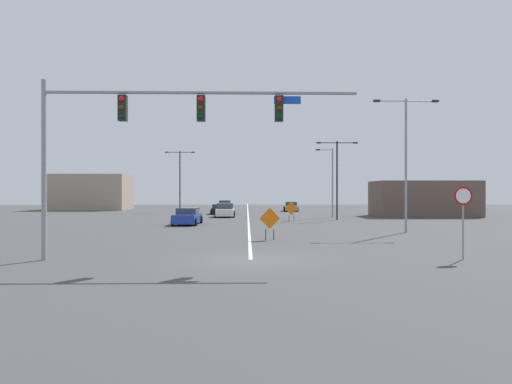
{
  "coord_description": "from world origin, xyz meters",
  "views": [
    {
      "loc": [
        -0.17,
        -18.9,
        2.81
      ],
      "look_at": [
        0.61,
        19.38,
        2.74
      ],
      "focal_mm": 32.34,
      "sensor_mm": 36.0,
      "label": 1
    }
  ],
  "objects": [
    {
      "name": "stop_sign",
      "position": [
        8.73,
        -0.16,
        2.1
      ],
      "size": [
        0.76,
        0.07,
        3.0
      ],
      "color": "gray",
      "rests_on": "ground"
    },
    {
      "name": "car_white_approaching",
      "position": [
        -2.52,
        31.36,
        0.68
      ],
      "size": [
        2.18,
        4.06,
        1.5
      ],
      "color": "white",
      "rests_on": "ground"
    },
    {
      "name": "car_silver_near",
      "position": [
        6.01,
        45.38,
        0.64
      ],
      "size": [
        2.08,
        4.28,
        1.33
      ],
      "color": "#B7BABF",
      "rests_on": "ground"
    },
    {
      "name": "roadside_building_west",
      "position": [
        -23.64,
        51.46,
        2.67
      ],
      "size": [
        10.85,
        6.97,
        5.33
      ],
      "color": "gray",
      "rests_on": "ground"
    },
    {
      "name": "car_black_far",
      "position": [
        -3.59,
        38.04,
        0.58
      ],
      "size": [
        2.17,
        4.54,
        1.22
      ],
      "color": "black",
      "rests_on": "ground"
    },
    {
      "name": "road_centre_stripe",
      "position": [
        0.0,
        42.78,
        0.0
      ],
      "size": [
        0.16,
        85.56,
        0.01
      ],
      "color": "white",
      "rests_on": "ground"
    },
    {
      "name": "construction_sign_right_lane",
      "position": [
        3.99,
        23.8,
        1.13
      ],
      "size": [
        1.23,
        0.25,
        1.83
      ],
      "color": "orange",
      "rests_on": "ground"
    },
    {
      "name": "construction_sign_left_lane",
      "position": [
        1.16,
        7.62,
        1.16
      ],
      "size": [
        1.21,
        0.28,
        1.86
      ],
      "color": "orange",
      "rests_on": "ground"
    },
    {
      "name": "street_lamp_mid_right",
      "position": [
        10.66,
        12.18,
        5.39
      ],
      "size": [
        4.44,
        0.24,
        9.09
      ],
      "color": "gray",
      "rests_on": "ground"
    },
    {
      "name": "ground",
      "position": [
        0.0,
        0.0,
        0.0
      ],
      "size": [
        154.0,
        154.0,
        0.0
      ],
      "primitive_type": "plane",
      "color": "#444447"
    },
    {
      "name": "car_blue_mid",
      "position": [
        -5.16,
        20.01,
        0.65
      ],
      "size": [
        2.23,
        4.59,
        1.4
      ],
      "color": "#1E389E",
      "rests_on": "ground"
    },
    {
      "name": "street_lamp_mid_left",
      "position": [
        -9.2,
        43.6,
        4.91
      ],
      "size": [
        4.05,
        0.24,
        8.23
      ],
      "color": "black",
      "rests_on": "ground"
    },
    {
      "name": "roadside_building_east",
      "position": [
        19.65,
        32.2,
        1.97
      ],
      "size": [
        10.99,
        5.79,
        3.94
      ],
      "color": "brown",
      "rests_on": "ground"
    },
    {
      "name": "car_yellow_passing",
      "position": [
        -3.36,
        49.43,
        0.68
      ],
      "size": [
        2.07,
        3.9,
        1.45
      ],
      "color": "gold",
      "rests_on": "ground"
    },
    {
      "name": "traffic_signal_assembly",
      "position": [
        -3.89,
        -0.02,
        5.62
      ],
      "size": [
        12.87,
        0.44,
        7.35
      ],
      "color": "gray",
      "rests_on": "ground"
    },
    {
      "name": "street_lamp_far_right",
      "position": [
        8.89,
        30.24,
        4.11
      ],
      "size": [
        1.87,
        0.24,
        7.39
      ],
      "color": "gray",
      "rests_on": "ground"
    },
    {
      "name": "street_lamp_near_left",
      "position": [
        8.71,
        26.15,
        4.64
      ],
      "size": [
        4.08,
        0.24,
        7.72
      ],
      "color": "black",
      "rests_on": "ground"
    }
  ]
}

